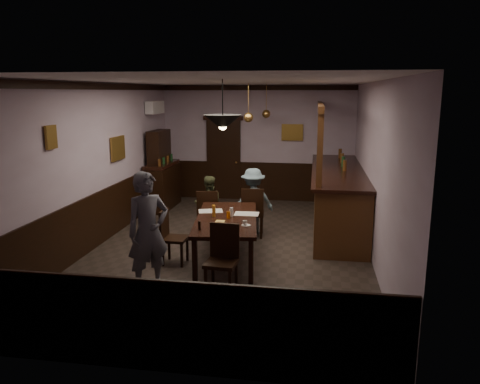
% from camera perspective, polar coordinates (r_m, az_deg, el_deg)
% --- Properties ---
extents(room, '(5.01, 8.01, 3.01)m').
position_cam_1_polar(room, '(8.37, -1.20, 3.03)').
color(room, '#2D2621').
rests_on(room, ground).
extents(dining_table, '(1.28, 2.31, 0.75)m').
position_cam_1_polar(dining_table, '(7.91, -1.66, -3.55)').
color(dining_table, black).
rests_on(dining_table, ground).
extents(chair_far_left, '(0.49, 0.49, 0.95)m').
position_cam_1_polar(chair_far_left, '(9.21, -3.99, -2.37)').
color(chair_far_left, black).
rests_on(chair_far_left, ground).
extents(chair_far_right, '(0.46, 0.46, 1.00)m').
position_cam_1_polar(chair_far_right, '(9.16, 1.55, -2.25)').
color(chair_far_right, black).
rests_on(chair_far_right, ground).
extents(chair_near, '(0.46, 0.46, 0.99)m').
position_cam_1_polar(chair_near, '(6.70, -2.12, -7.76)').
color(chair_near, black).
rests_on(chair_near, ground).
extents(chair_side, '(0.40, 0.40, 0.92)m').
position_cam_1_polar(chair_side, '(7.89, -8.48, -5.11)').
color(chair_side, black).
rests_on(chair_side, ground).
extents(person_standing, '(0.74, 0.74, 1.74)m').
position_cam_1_polar(person_standing, '(6.81, -11.13, -4.78)').
color(person_standing, '#545561').
rests_on(person_standing, ground).
extents(person_seated_left, '(0.66, 0.57, 1.18)m').
position_cam_1_polar(person_seated_left, '(9.47, -3.87, -1.54)').
color(person_seated_left, '#44492C').
rests_on(person_seated_left, ground).
extents(person_seated_right, '(0.99, 0.81, 1.33)m').
position_cam_1_polar(person_seated_right, '(9.41, 1.59, -1.12)').
color(person_seated_right, slate).
rests_on(person_seated_right, ground).
extents(newspaper_left, '(0.49, 0.40, 0.01)m').
position_cam_1_polar(newspaper_left, '(8.30, -3.60, -2.33)').
color(newspaper_left, silver).
rests_on(newspaper_left, dining_table).
extents(newspaper_right, '(0.43, 0.31, 0.01)m').
position_cam_1_polar(newspaper_right, '(8.09, 0.81, -2.68)').
color(newspaper_right, silver).
rests_on(newspaper_right, dining_table).
extents(napkin, '(0.17, 0.17, 0.00)m').
position_cam_1_polar(napkin, '(7.65, -2.44, -3.58)').
color(napkin, '#E2B553').
rests_on(napkin, dining_table).
extents(saucer, '(0.15, 0.15, 0.01)m').
position_cam_1_polar(saucer, '(7.40, 0.73, -4.08)').
color(saucer, white).
rests_on(saucer, dining_table).
extents(coffee_cup, '(0.09, 0.09, 0.07)m').
position_cam_1_polar(coffee_cup, '(7.38, 0.61, -3.78)').
color(coffee_cup, white).
rests_on(coffee_cup, saucer).
extents(pastry_plate, '(0.22, 0.22, 0.01)m').
position_cam_1_polar(pastry_plate, '(7.32, -2.10, -4.26)').
color(pastry_plate, white).
rests_on(pastry_plate, dining_table).
extents(pastry_ring_a, '(0.13, 0.13, 0.04)m').
position_cam_1_polar(pastry_ring_a, '(7.41, -2.57, -3.85)').
color(pastry_ring_a, '#C68C47').
rests_on(pastry_ring_a, pastry_plate).
extents(pastry_ring_b, '(0.13, 0.13, 0.04)m').
position_cam_1_polar(pastry_ring_b, '(7.35, -2.02, -3.98)').
color(pastry_ring_b, '#C68C47').
rests_on(pastry_ring_b, pastry_plate).
extents(soda_can, '(0.07, 0.07, 0.12)m').
position_cam_1_polar(soda_can, '(7.80, -1.43, -2.83)').
color(soda_can, orange).
rests_on(soda_can, dining_table).
extents(beer_glass, '(0.06, 0.06, 0.20)m').
position_cam_1_polar(beer_glass, '(7.92, -3.21, -2.31)').
color(beer_glass, '#BF721E').
rests_on(beer_glass, dining_table).
extents(water_glass, '(0.06, 0.06, 0.15)m').
position_cam_1_polar(water_glass, '(7.93, -1.05, -2.46)').
color(water_glass, silver).
rests_on(water_glass, dining_table).
extents(pepper_mill, '(0.04, 0.04, 0.14)m').
position_cam_1_polar(pepper_mill, '(7.18, -4.97, -4.10)').
color(pepper_mill, black).
rests_on(pepper_mill, dining_table).
extents(sideboard, '(0.52, 1.45, 1.91)m').
position_cam_1_polar(sideboard, '(11.64, -9.53, 1.79)').
color(sideboard, black).
rests_on(sideboard, ground).
extents(bar_counter, '(1.08, 4.63, 2.59)m').
position_cam_1_polar(bar_counter, '(10.22, 11.77, -0.39)').
color(bar_counter, '#452212').
rests_on(bar_counter, ground).
extents(door_back, '(0.90, 0.06, 2.10)m').
position_cam_1_polar(door_back, '(12.44, -2.02, 3.93)').
color(door_back, black).
rests_on(door_back, ground).
extents(ac_unit, '(0.20, 0.85, 0.30)m').
position_cam_1_polar(ac_unit, '(11.69, -10.33, 10.11)').
color(ac_unit, white).
rests_on(ac_unit, ground).
extents(picture_left_small, '(0.04, 0.28, 0.36)m').
position_cam_1_polar(picture_left_small, '(7.66, -22.05, 6.21)').
color(picture_left_small, olive).
rests_on(picture_left_small, ground).
extents(picture_left_large, '(0.04, 0.62, 0.48)m').
position_cam_1_polar(picture_left_large, '(9.83, -14.66, 5.18)').
color(picture_left_large, olive).
rests_on(picture_left_large, ground).
extents(picture_back, '(0.55, 0.04, 0.42)m').
position_cam_1_polar(picture_back, '(12.15, 6.39, 7.23)').
color(picture_back, olive).
rests_on(picture_back, ground).
extents(pendant_iron, '(0.56, 0.56, 0.72)m').
position_cam_1_polar(pendant_iron, '(6.83, -2.12, 8.47)').
color(pendant_iron, black).
rests_on(pendant_iron, ground).
extents(pendant_brass_mid, '(0.20, 0.20, 0.81)m').
position_cam_1_polar(pendant_brass_mid, '(9.82, 1.03, 9.07)').
color(pendant_brass_mid, '#BF8C3F').
rests_on(pendant_brass_mid, ground).
extents(pendant_brass_far, '(0.20, 0.20, 0.81)m').
position_cam_1_polar(pendant_brass_far, '(11.41, 3.21, 9.48)').
color(pendant_brass_far, '#BF8C3F').
rests_on(pendant_brass_far, ground).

